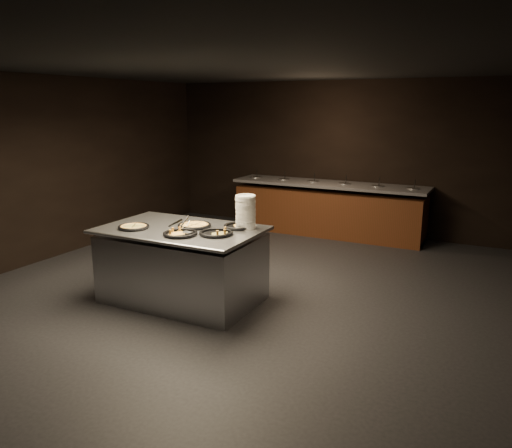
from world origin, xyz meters
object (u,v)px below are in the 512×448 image
object	(u,v)px
pan_veggie_whole	(134,227)
pan_cheese_whole	(194,225)
serving_counter	(182,266)
plate_stack	(246,212)

from	to	relation	value
pan_veggie_whole	pan_cheese_whole	size ratio (longest dim) A/B	0.92
serving_counter	plate_stack	xyz separation A→B (m)	(0.72, 0.35, 0.70)
plate_stack	pan_veggie_whole	distance (m)	1.40
serving_counter	pan_cheese_whole	size ratio (longest dim) A/B	4.77
pan_veggie_whole	pan_cheese_whole	world-z (taller)	same
pan_veggie_whole	pan_cheese_whole	xyz separation A→B (m)	(0.62, 0.41, 0.00)
plate_stack	pan_cheese_whole	bearing A→B (deg)	-159.97
serving_counter	pan_veggie_whole	world-z (taller)	pan_veggie_whole
pan_cheese_whole	plate_stack	bearing A→B (deg)	20.03
serving_counter	plate_stack	distance (m)	1.07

